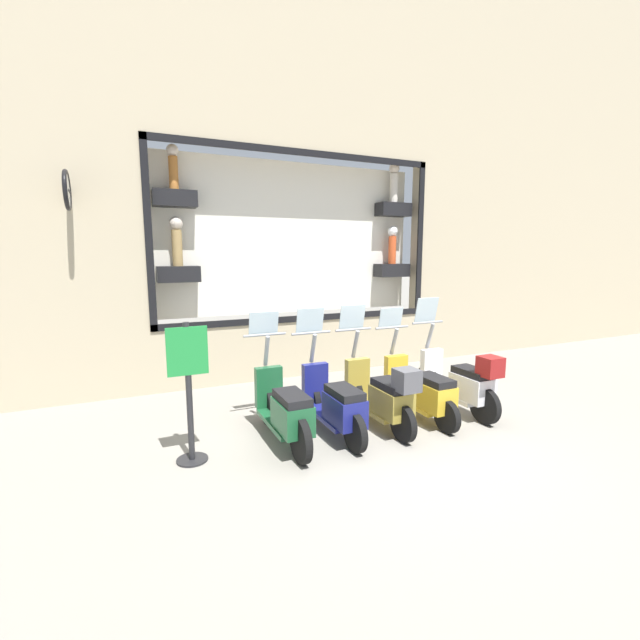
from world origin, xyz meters
name	(u,v)px	position (x,y,z in m)	size (l,w,h in m)	color
ground_plane	(405,444)	(0.00, 0.00, 0.00)	(120.00, 120.00, 0.00)	gray
building_facade	(298,89)	(3.60, 0.00, 5.39)	(1.21, 36.00, 10.57)	tan
scooter_white_0	(461,382)	(0.57, -1.42, 0.48)	(1.80, 0.60, 1.68)	black
scooter_yellow_1	(421,391)	(0.62, -0.71, 0.41)	(1.79, 0.60, 1.55)	black
scooter_olive_2	(382,395)	(0.56, -0.01, 0.47)	(1.80, 0.61, 1.62)	black
scooter_navy_3	(335,404)	(0.62, 0.69, 0.43)	(1.80, 0.60, 1.61)	black
scooter_green_4	(284,410)	(0.63, 1.39, 0.44)	(1.81, 0.60, 1.60)	black
shop_sign_post	(189,388)	(0.65, 2.52, 0.88)	(0.36, 0.45, 1.64)	#232326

